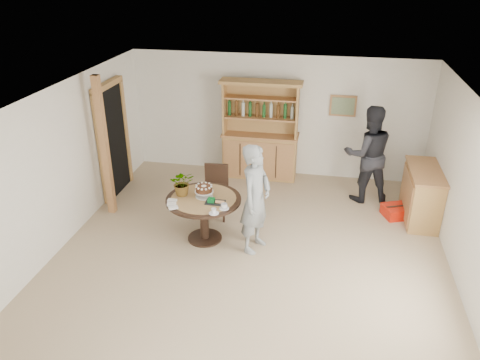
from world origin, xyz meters
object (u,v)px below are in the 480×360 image
Objects in this scene: dining_chair at (216,188)px; adult_person at (368,154)px; hutch at (260,145)px; teen_boy at (256,199)px; sideboard at (422,194)px; dining_table at (204,207)px; red_suitcase at (400,211)px.

adult_person is at bearing 19.53° from dining_chair.
adult_person is (2.11, -0.67, 0.24)m from hutch.
teen_boy reaches higher than dining_chair.
adult_person is (-0.93, 0.57, 0.45)m from sideboard.
hutch reaches higher than dining_table.
dining_table is at bearing 101.83° from teen_boy.
teen_boy is at bearing -50.87° from dining_chair.
hutch is 1.10× the size of adult_person.
sideboard is at bearing 21.11° from dining_table.
red_suitcase is (-0.30, 0.02, -0.37)m from sideboard.
dining_chair reaches higher than red_suitcase.
teen_boy is (0.85, -0.93, 0.34)m from dining_chair.
hutch is 1.16× the size of teen_boy.
teen_boy reaches higher than dining_table.
red_suitcase is at bearing 23.16° from dining_table.
hutch reaches higher than red_suitcase.
teen_boy is 2.93m from red_suitcase.
dining_chair is 0.54× the size of teen_boy.
dining_table is (-3.55, -1.37, 0.13)m from sideboard.
dining_table is at bearing -158.89° from sideboard.
adult_person reaches higher than dining_table.
adult_person reaches higher than sideboard.
adult_person reaches higher than teen_boy.
dining_chair is at bearing 61.15° from teen_boy.
sideboard is at bearing 135.90° from adult_person.
dining_table is 3.57m from red_suitcase.
hutch reaches higher than teen_boy.
adult_person is (2.62, 1.11, 0.39)m from dining_chair.
dining_table is at bearing 23.94° from adult_person.
teen_boy is (-2.70, -1.47, 0.41)m from sideboard.
dining_chair is 1.31m from teen_boy.
adult_person reaches higher than red_suitcase.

